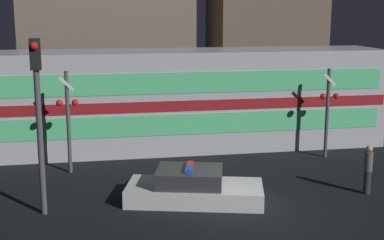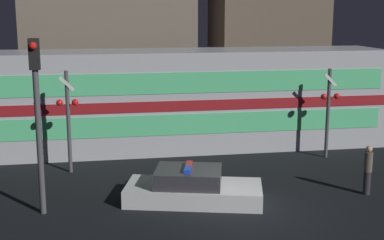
{
  "view_description": "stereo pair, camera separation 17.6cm",
  "coord_description": "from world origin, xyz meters",
  "px_view_note": "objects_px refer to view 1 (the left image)",
  "views": [
    {
      "loc": [
        -4.41,
        -14.93,
        6.09
      ],
      "look_at": [
        -0.8,
        4.76,
        1.97
      ],
      "focal_mm": 50.0,
      "sensor_mm": 36.0,
      "label": 1
    },
    {
      "loc": [
        -4.23,
        -14.96,
        6.09
      ],
      "look_at": [
        -0.8,
        4.76,
        1.97
      ],
      "focal_mm": 50.0,
      "sensor_mm": 36.0,
      "label": 2
    }
  ],
  "objects_px": {
    "train": "(190,99)",
    "crossing_signal_near": "(328,108)",
    "police_car": "(193,188)",
    "traffic_light_corner": "(38,108)",
    "pedestrian": "(368,169)"
  },
  "relations": [
    {
      "from": "crossing_signal_near",
      "to": "traffic_light_corner",
      "type": "xyz_separation_m",
      "value": [
        -11.14,
        -4.47,
        1.15
      ]
    },
    {
      "from": "crossing_signal_near",
      "to": "traffic_light_corner",
      "type": "distance_m",
      "value": 12.06
    },
    {
      "from": "train",
      "to": "crossing_signal_near",
      "type": "height_order",
      "value": "train"
    },
    {
      "from": "police_car",
      "to": "crossing_signal_near",
      "type": "xyz_separation_m",
      "value": [
        6.47,
        4.22,
        1.68
      ]
    },
    {
      "from": "train",
      "to": "pedestrian",
      "type": "xyz_separation_m",
      "value": [
        4.75,
        -7.32,
        -1.32
      ]
    },
    {
      "from": "train",
      "to": "police_car",
      "type": "relative_size",
      "value": 3.68
    },
    {
      "from": "police_car",
      "to": "traffic_light_corner",
      "type": "relative_size",
      "value": 0.89
    },
    {
      "from": "train",
      "to": "pedestrian",
      "type": "distance_m",
      "value": 8.82
    },
    {
      "from": "pedestrian",
      "to": "train",
      "type": "bearing_deg",
      "value": 123.01
    },
    {
      "from": "train",
      "to": "police_car",
      "type": "xyz_separation_m",
      "value": [
        -1.15,
        -6.97,
        -1.75
      ]
    },
    {
      "from": "train",
      "to": "police_car",
      "type": "distance_m",
      "value": 7.27
    },
    {
      "from": "train",
      "to": "pedestrian",
      "type": "height_order",
      "value": "train"
    },
    {
      "from": "police_car",
      "to": "train",
      "type": "bearing_deg",
      "value": 95.41
    },
    {
      "from": "police_car",
      "to": "pedestrian",
      "type": "bearing_deg",
      "value": 11.35
    },
    {
      "from": "police_car",
      "to": "traffic_light_corner",
      "type": "bearing_deg",
      "value": -162.12
    }
  ]
}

